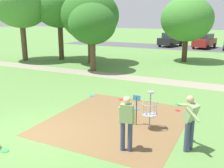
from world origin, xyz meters
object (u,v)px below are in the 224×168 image
(disc_golf_basket, at_px, (149,108))
(tree_far_left, at_px, (59,7))
(player_waiting_left, at_px, (127,121))
(tree_near_right, at_px, (92,24))
(tree_mid_left, at_px, (187,19))
(frisbee_scattered_a, at_px, (178,110))
(frisbee_mid_grass, at_px, (91,96))
(frisbee_near_basket, at_px, (137,109))
(tree_near_left, at_px, (21,4))
(parked_car_center_left, at_px, (205,41))
(tree_mid_center, at_px, (90,16))
(parked_car_leftmost, at_px, (171,40))
(frisbee_far_left, at_px, (5,151))
(frisbee_far_right, at_px, (121,99))
(player_throwing, at_px, (190,120))

(disc_golf_basket, bearing_deg, tree_far_left, 137.90)
(player_waiting_left, distance_m, tree_near_right, 12.21)
(disc_golf_basket, relative_size, tree_mid_left, 0.25)
(frisbee_scattered_a, bearing_deg, tree_near_right, 143.06)
(tree_near_right, relative_size, tree_far_left, 0.72)
(frisbee_mid_grass, bearing_deg, player_waiting_left, -48.43)
(frisbee_near_basket, xyz_separation_m, tree_near_left, (-13.90, 7.50, 5.02))
(player_waiting_left, distance_m, parked_car_center_left, 28.31)
(tree_mid_center, relative_size, parked_car_leftmost, 1.35)
(frisbee_near_basket, xyz_separation_m, frisbee_far_left, (-2.24, -5.15, 0.00))
(frisbee_far_left, relative_size, parked_car_center_left, 0.05)
(frisbee_near_basket, bearing_deg, disc_golf_basket, -57.63)
(tree_near_left, height_order, tree_mid_left, tree_near_left)
(parked_car_leftmost, xyz_separation_m, parked_car_center_left, (4.42, -0.24, 0.00))
(tree_far_left, xyz_separation_m, parked_car_leftmost, (6.41, 15.61, -3.87))
(parked_car_center_left, bearing_deg, tree_far_left, -125.19)
(frisbee_far_left, bearing_deg, tree_mid_center, 111.25)
(frisbee_far_right, xyz_separation_m, parked_car_center_left, (0.79, 23.90, 0.91))
(parked_car_leftmost, bearing_deg, frisbee_scattered_a, -75.24)
(frisbee_mid_grass, relative_size, frisbee_scattered_a, 1.05)
(tree_near_left, height_order, tree_near_right, tree_near_left)
(frisbee_far_left, relative_size, tree_near_right, 0.05)
(tree_near_left, bearing_deg, disc_golf_basket, -31.52)
(frisbee_mid_grass, height_order, tree_mid_left, tree_mid_left)
(frisbee_far_left, relative_size, frisbee_scattered_a, 1.08)
(disc_golf_basket, relative_size, frisbee_far_right, 6.15)
(parked_car_center_left, bearing_deg, frisbee_far_right, -91.90)
(player_waiting_left, relative_size, tree_near_left, 0.24)
(tree_far_left, bearing_deg, disc_golf_basket, -42.10)
(tree_mid_center, height_order, parked_car_leftmost, tree_mid_center)
(tree_near_left, bearing_deg, tree_mid_center, 13.52)
(tree_mid_left, bearing_deg, frisbee_scattered_a, -79.89)
(frisbee_far_right, relative_size, parked_car_leftmost, 0.05)
(player_waiting_left, relative_size, parked_car_leftmost, 0.38)
(player_waiting_left, bearing_deg, parked_car_center_left, 92.79)
(disc_golf_basket, xyz_separation_m, parked_car_center_left, (-1.45, 26.46, 0.17))
(player_waiting_left, height_order, frisbee_far_left, player_waiting_left)
(frisbee_mid_grass, relative_size, tree_near_left, 0.03)
(player_throwing, relative_size, parked_car_leftmost, 0.38)
(frisbee_mid_grass, relative_size, tree_mid_center, 0.04)
(tree_near_right, xyz_separation_m, tree_mid_center, (-1.81, 2.71, 0.60))
(tree_near_right, distance_m, parked_car_center_left, 19.47)
(player_throwing, bearing_deg, frisbee_mid_grass, 147.90)
(frisbee_far_left, xyz_separation_m, tree_far_left, (-8.97, 14.57, 4.78))
(frisbee_near_basket, relative_size, frisbee_far_right, 1.02)
(player_throwing, bearing_deg, tree_far_left, 138.98)
(tree_near_right, xyz_separation_m, tree_mid_left, (5.27, 7.15, 0.31))
(disc_golf_basket, xyz_separation_m, tree_mid_center, (-8.80, 10.66, 3.23))
(player_throwing, height_order, tree_mid_left, tree_mid_left)
(player_waiting_left, height_order, tree_near_left, tree_near_left)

